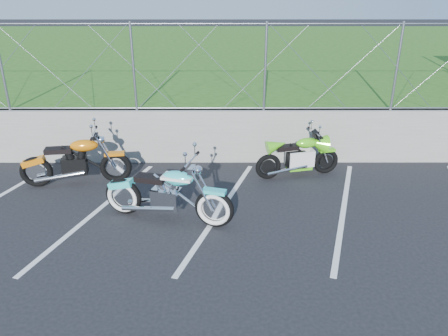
{
  "coord_description": "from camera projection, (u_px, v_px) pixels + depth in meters",
  "views": [
    {
      "loc": [
        0.05,
        -6.51,
        4.15
      ],
      "look_at": [
        0.06,
        1.3,
        0.76
      ],
      "focal_mm": 35.0,
      "sensor_mm": 36.0,
      "label": 1
    }
  ],
  "objects": [
    {
      "name": "ground",
      "position": [
        221.0,
        237.0,
        7.62
      ],
      "size": [
        90.0,
        90.0,
        0.0
      ],
      "primitive_type": "plane",
      "color": "black",
      "rests_on": "ground"
    },
    {
      "name": "retaining_wall",
      "position": [
        222.0,
        136.0,
        10.57
      ],
      "size": [
        30.0,
        0.22,
        1.3
      ],
      "primitive_type": "cube",
      "color": "slate",
      "rests_on": "ground"
    },
    {
      "name": "sportbike_green",
      "position": [
        299.0,
        158.0,
        9.84
      ],
      "size": [
        1.96,
        0.71,
        1.03
      ],
      "rotation": [
        0.0,
        0.0,
        0.23
      ],
      "color": "black",
      "rests_on": "ground"
    },
    {
      "name": "naked_orange",
      "position": [
        77.0,
        163.0,
        9.41
      ],
      "size": [
        2.36,
        0.8,
        1.18
      ],
      "rotation": [
        0.0,
        0.0,
        0.14
      ],
      "color": "black",
      "rests_on": "ground"
    },
    {
      "name": "chain_link_fence",
      "position": [
        221.0,
        67.0,
        9.92
      ],
      "size": [
        28.0,
        0.03,
        2.0
      ],
      "color": "gray",
      "rests_on": "retaining_wall"
    },
    {
      "name": "parking_lines",
      "position": [
        282.0,
        209.0,
        8.54
      ],
      "size": [
        18.29,
        4.31,
        0.01
      ],
      "color": "silver",
      "rests_on": "ground"
    },
    {
      "name": "cruiser_turquoise",
      "position": [
        169.0,
        196.0,
        7.98
      ],
      "size": [
        2.47,
        0.92,
        1.26
      ],
      "rotation": [
        0.0,
        0.0,
        -0.28
      ],
      "color": "black",
      "rests_on": "ground"
    },
    {
      "name": "grass_field",
      "position": [
        222.0,
        63.0,
        19.75
      ],
      "size": [
        30.0,
        20.0,
        1.3
      ],
      "primitive_type": "cube",
      "color": "#265416",
      "rests_on": "ground"
    }
  ]
}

